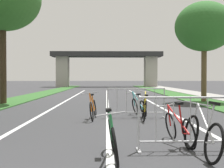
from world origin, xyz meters
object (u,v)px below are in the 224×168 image
object	(u,v)px
bicycle_red_1	(179,128)
bicycle_orange_5	(93,109)
crowd_barrier_nearest	(190,124)
tree_right_pine_far	(204,27)
bicycle_green_2	(113,138)
bicycle_teal_4	(139,106)
bicycle_silver_3	(202,135)
bicycle_yellow_0	(144,108)
crowd_barrier_second	(136,103)

from	to	relation	value
bicycle_red_1	bicycle_orange_5	world-z (taller)	bicycle_orange_5
crowd_barrier_nearest	bicycle_orange_5	size ratio (longest dim) A/B	1.22
bicycle_orange_5	tree_right_pine_far	bearing A→B (deg)	-126.71
bicycle_green_2	bicycle_orange_5	distance (m)	5.12
crowd_barrier_nearest	bicycle_green_2	bearing A→B (deg)	-159.56
tree_right_pine_far	bicycle_green_2	xyz separation A→B (m)	(-5.57, -12.39, -4.01)
bicycle_red_1	bicycle_green_2	world-z (taller)	bicycle_red_1
crowd_barrier_nearest	bicycle_red_1	bearing A→B (deg)	98.69
crowd_barrier_nearest	bicycle_teal_4	bearing A→B (deg)	94.38
tree_right_pine_far	bicycle_silver_3	world-z (taller)	tree_right_pine_far
tree_right_pine_far	bicycle_yellow_0	size ratio (longest dim) A/B	3.35
crowd_barrier_second	bicycle_silver_3	bearing A→B (deg)	-83.02
crowd_barrier_nearest	bicycle_green_2	size ratio (longest dim) A/B	1.23
bicycle_yellow_0	bicycle_silver_3	xyz separation A→B (m)	(0.42, -4.83, -0.00)
bicycle_yellow_0	crowd_barrier_second	bearing A→B (deg)	117.91
bicycle_green_2	bicycle_yellow_0	bearing A→B (deg)	-105.45
crowd_barrier_nearest	tree_right_pine_far	bearing A→B (deg)	71.04
tree_right_pine_far	bicycle_silver_3	bearing A→B (deg)	-107.98
bicycle_red_1	crowd_barrier_second	bearing A→B (deg)	88.52
crowd_barrier_nearest	crowd_barrier_second	world-z (taller)	same
tree_right_pine_far	bicycle_red_1	size ratio (longest dim) A/B	3.50
tree_right_pine_far	bicycle_green_2	size ratio (longest dim) A/B	3.47
bicycle_green_2	bicycle_orange_5	bearing A→B (deg)	-85.89
tree_right_pine_far	bicycle_orange_5	bearing A→B (deg)	-130.02
bicycle_red_1	bicycle_green_2	distance (m)	1.82
bicycle_red_1	bicycle_orange_5	distance (m)	4.42
crowd_barrier_nearest	bicycle_yellow_0	bearing A→B (deg)	94.39
bicycle_yellow_0	bicycle_red_1	world-z (taller)	bicycle_yellow_0
bicycle_yellow_0	bicycle_red_1	bearing A→B (deg)	-81.93
bicycle_yellow_0	bicycle_orange_5	size ratio (longest dim) A/B	1.03
bicycle_red_1	bicycle_teal_4	size ratio (longest dim) A/B	1.00
crowd_barrier_second	bicycle_red_1	bearing A→B (deg)	-83.69
bicycle_yellow_0	bicycle_green_2	distance (m)	5.11
bicycle_yellow_0	bicycle_teal_4	bearing A→B (deg)	98.69
bicycle_silver_3	bicycle_teal_4	xyz separation A→B (m)	(-0.50, 5.88, -0.03)
tree_right_pine_far	bicycle_yellow_0	xyz separation A→B (m)	(-4.40, -7.42, -3.98)
bicycle_yellow_0	bicycle_green_2	world-z (taller)	bicycle_yellow_0
bicycle_silver_3	bicycle_orange_5	xyz separation A→B (m)	(-2.16, 4.95, -0.02)
bicycle_teal_4	bicycle_red_1	bearing A→B (deg)	-97.03
bicycle_green_2	bicycle_silver_3	xyz separation A→B (m)	(1.59, 0.14, 0.02)
bicycle_green_2	bicycle_red_1	bearing A→B (deg)	-143.54
tree_right_pine_far	bicycle_yellow_0	world-z (taller)	tree_right_pine_far
tree_right_pine_far	crowd_barrier_nearest	size ratio (longest dim) A/B	2.82
bicycle_yellow_0	bicycle_orange_5	distance (m)	1.74
crowd_barrier_nearest	bicycle_orange_5	world-z (taller)	crowd_barrier_nearest
bicycle_silver_3	bicycle_green_2	bearing A→B (deg)	-178.99
crowd_barrier_second	crowd_barrier_nearest	bearing A→B (deg)	-83.41
bicycle_red_1	bicycle_orange_5	bearing A→B (deg)	108.87
tree_right_pine_far	bicycle_teal_4	bearing A→B (deg)	-125.10
tree_right_pine_far	crowd_barrier_nearest	bearing A→B (deg)	-108.96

